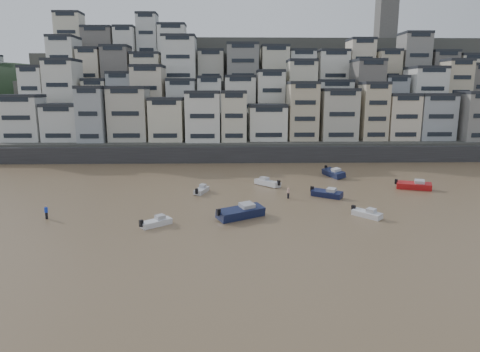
{
  "coord_description": "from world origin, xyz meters",
  "views": [
    {
      "loc": [
        2.13,
        -28.6,
        16.0
      ],
      "look_at": [
        3.74,
        30.0,
        4.0
      ],
      "focal_mm": 32.0,
      "sensor_mm": 36.0,
      "label": 1
    }
  ],
  "objects_px": {
    "boat_b": "(367,213)",
    "boat_c": "(241,211)",
    "boat_e": "(327,193)",
    "boat_g": "(414,184)",
    "boat_f": "(201,189)",
    "boat_h": "(268,182)",
    "boat_i": "(333,172)",
    "person_blue": "(46,212)",
    "boat_j": "(156,221)",
    "person_pink": "(288,193)"
  },
  "relations": [
    {
      "from": "boat_e",
      "to": "person_pink",
      "type": "bearing_deg",
      "value": -139.4
    },
    {
      "from": "boat_b",
      "to": "boat_g",
      "type": "height_order",
      "value": "boat_g"
    },
    {
      "from": "boat_f",
      "to": "person_pink",
      "type": "relative_size",
      "value": 2.46
    },
    {
      "from": "boat_c",
      "to": "person_blue",
      "type": "distance_m",
      "value": 24.35
    },
    {
      "from": "boat_i",
      "to": "boat_e",
      "type": "relative_size",
      "value": 1.23
    },
    {
      "from": "boat_f",
      "to": "boat_e",
      "type": "relative_size",
      "value": 0.84
    },
    {
      "from": "boat_e",
      "to": "boat_c",
      "type": "relative_size",
      "value": 0.74
    },
    {
      "from": "boat_g",
      "to": "person_pink",
      "type": "bearing_deg",
      "value": -145.96
    },
    {
      "from": "boat_e",
      "to": "person_pink",
      "type": "relative_size",
      "value": 2.93
    },
    {
      "from": "boat_c",
      "to": "person_pink",
      "type": "distance_m",
      "value": 12.17
    },
    {
      "from": "boat_e",
      "to": "boat_b",
      "type": "bearing_deg",
      "value": -39.65
    },
    {
      "from": "person_blue",
      "to": "boat_j",
      "type": "bearing_deg",
      "value": -12.85
    },
    {
      "from": "boat_c",
      "to": "person_pink",
      "type": "relative_size",
      "value": 3.94
    },
    {
      "from": "boat_e",
      "to": "boat_g",
      "type": "height_order",
      "value": "boat_g"
    },
    {
      "from": "person_blue",
      "to": "boat_h",
      "type": "bearing_deg",
      "value": 31.17
    },
    {
      "from": "boat_c",
      "to": "boat_g",
      "type": "height_order",
      "value": "boat_c"
    },
    {
      "from": "boat_i",
      "to": "person_pink",
      "type": "height_order",
      "value": "person_pink"
    },
    {
      "from": "boat_f",
      "to": "person_pink",
      "type": "xyz_separation_m",
      "value": [
        13.11,
        -3.79,
        0.29
      ]
    },
    {
      "from": "boat_h",
      "to": "person_blue",
      "type": "xyz_separation_m",
      "value": [
        -29.38,
        -17.77,
        0.16
      ]
    },
    {
      "from": "boat_h",
      "to": "person_blue",
      "type": "relative_size",
      "value": 3.01
    },
    {
      "from": "boat_f",
      "to": "person_blue",
      "type": "bearing_deg",
      "value": 142.5
    },
    {
      "from": "boat_f",
      "to": "boat_b",
      "type": "relative_size",
      "value": 1.01
    },
    {
      "from": "boat_i",
      "to": "boat_c",
      "type": "bearing_deg",
      "value": -50.86
    },
    {
      "from": "person_blue",
      "to": "boat_f",
      "type": "bearing_deg",
      "value": 35.17
    },
    {
      "from": "boat_b",
      "to": "boat_e",
      "type": "distance_m",
      "value": 10.68
    },
    {
      "from": "boat_g",
      "to": "boat_j",
      "type": "bearing_deg",
      "value": -135.25
    },
    {
      "from": "boat_e",
      "to": "boat_h",
      "type": "bearing_deg",
      "value": 171.35
    },
    {
      "from": "boat_e",
      "to": "boat_g",
      "type": "distance_m",
      "value": 16.02
    },
    {
      "from": "boat_b",
      "to": "person_pink",
      "type": "relative_size",
      "value": 2.43
    },
    {
      "from": "boat_f",
      "to": "boat_g",
      "type": "distance_m",
      "value": 34.32
    },
    {
      "from": "boat_h",
      "to": "boat_g",
      "type": "height_order",
      "value": "boat_g"
    },
    {
      "from": "boat_e",
      "to": "boat_h",
      "type": "relative_size",
      "value": 0.97
    },
    {
      "from": "boat_i",
      "to": "boat_j",
      "type": "height_order",
      "value": "boat_i"
    },
    {
      "from": "boat_j",
      "to": "person_pink",
      "type": "height_order",
      "value": "person_pink"
    },
    {
      "from": "boat_f",
      "to": "person_blue",
      "type": "height_order",
      "value": "person_blue"
    },
    {
      "from": "boat_b",
      "to": "boat_h",
      "type": "relative_size",
      "value": 0.81
    },
    {
      "from": "person_pink",
      "to": "boat_c",
      "type": "bearing_deg",
      "value": -127.14
    },
    {
      "from": "boat_j",
      "to": "boat_h",
      "type": "relative_size",
      "value": 0.8
    },
    {
      "from": "boat_j",
      "to": "boat_f",
      "type": "xyz_separation_m",
      "value": [
        4.38,
        16.34,
        0.01
      ]
    },
    {
      "from": "boat_g",
      "to": "person_blue",
      "type": "height_order",
      "value": "person_blue"
    },
    {
      "from": "boat_i",
      "to": "boat_h",
      "type": "distance_m",
      "value": 14.82
    },
    {
      "from": "boat_g",
      "to": "person_blue",
      "type": "distance_m",
      "value": 54.86
    },
    {
      "from": "boat_i",
      "to": "boat_b",
      "type": "xyz_separation_m",
      "value": [
        -1.93,
        -25.52,
        -0.28
      ]
    },
    {
      "from": "boat_i",
      "to": "person_blue",
      "type": "xyz_separation_m",
      "value": [
        -42.28,
        -25.05,
        0.02
      ]
    },
    {
      "from": "boat_f",
      "to": "boat_h",
      "type": "distance_m",
      "value": 11.76
    },
    {
      "from": "boat_f",
      "to": "boat_b",
      "type": "xyz_separation_m",
      "value": [
        21.77,
        -13.56,
        -0.01
      ]
    },
    {
      "from": "boat_j",
      "to": "boat_g",
      "type": "height_order",
      "value": "boat_g"
    },
    {
      "from": "boat_e",
      "to": "boat_h",
      "type": "distance_m",
      "value": 11.41
    },
    {
      "from": "boat_h",
      "to": "boat_j",
      "type": "bearing_deg",
      "value": 101.89
    },
    {
      "from": "boat_b",
      "to": "boat_c",
      "type": "distance_m",
      "value": 16.01
    }
  ]
}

